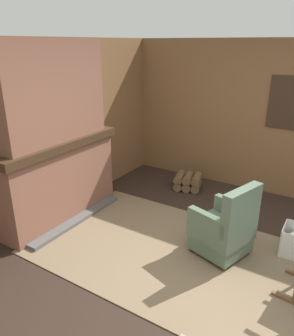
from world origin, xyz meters
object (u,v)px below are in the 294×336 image
object	(u,v)px
oil_lamp_vase	(39,137)
decorative_plate_on_mantel	(53,129)
storage_case	(91,124)
armchair	(224,229)
firewood_stack	(188,182)

from	to	relation	value
oil_lamp_vase	decorative_plate_on_mantel	distance (m)	0.26
oil_lamp_vase	storage_case	world-z (taller)	oil_lamp_vase
armchair	decorative_plate_on_mantel	world-z (taller)	decorative_plate_on_mantel
oil_lamp_vase	firewood_stack	bearing A→B (deg)	61.13
armchair	storage_case	world-z (taller)	storage_case
firewood_stack	armchair	bearing A→B (deg)	-51.87
oil_lamp_vase	storage_case	bearing A→B (deg)	89.99
decorative_plate_on_mantel	firewood_stack	bearing A→B (deg)	57.42
firewood_stack	storage_case	bearing A→B (deg)	-136.68
armchair	oil_lamp_vase	distance (m)	2.61
armchair	oil_lamp_vase	bearing A→B (deg)	31.61
armchair	storage_case	bearing A→B (deg)	7.29
armchair	firewood_stack	distance (m)	1.94
armchair	firewood_stack	xyz separation A→B (m)	(-1.19, 1.52, -0.22)
armchair	decorative_plate_on_mantel	size ratio (longest dim) A/B	3.30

